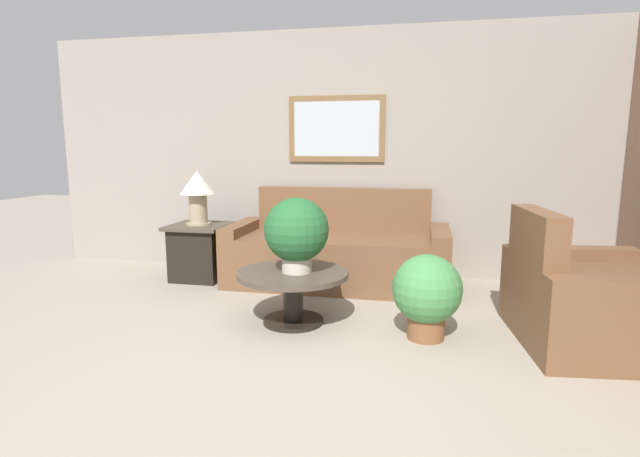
{
  "coord_description": "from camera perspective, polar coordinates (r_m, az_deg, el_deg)",
  "views": [
    {
      "loc": [
        0.71,
        -2.32,
        1.39
      ],
      "look_at": [
        -0.21,
        2.02,
        0.65
      ],
      "focal_mm": 28.0,
      "sensor_mm": 36.0,
      "label": 1
    }
  ],
  "objects": [
    {
      "name": "ground_plane",
      "position": [
        2.79,
        -4.58,
        -20.35
      ],
      "size": [
        20.0,
        20.0,
        0.0
      ],
      "primitive_type": "plane",
      "color": "gray"
    },
    {
      "name": "wall_back",
      "position": [
        5.42,
        4.47,
        8.56
      ],
      "size": [
        7.16,
        0.09,
        2.6
      ],
      "color": "gray",
      "rests_on": "ground_plane"
    },
    {
      "name": "couch_main",
      "position": [
        5.05,
        2.03,
        -2.86
      ],
      "size": [
        2.19,
        0.9,
        0.95
      ],
      "color": "brown",
      "rests_on": "ground_plane"
    },
    {
      "name": "armchair",
      "position": [
        4.01,
        28.41,
        -7.37
      ],
      "size": [
        1.12,
        1.24,
        0.95
      ],
      "rotation": [
        0.0,
        0.0,
        1.68
      ],
      "color": "brown",
      "rests_on": "ground_plane"
    },
    {
      "name": "coffee_table",
      "position": [
        3.94,
        -3.09,
        -6.52
      ],
      "size": [
        0.87,
        0.87,
        0.42
      ],
      "color": "black",
      "rests_on": "ground_plane"
    },
    {
      "name": "side_table",
      "position": [
        5.38,
        -13.55,
        -2.53
      ],
      "size": [
        0.59,
        0.59,
        0.58
      ],
      "color": "black",
      "rests_on": "ground_plane"
    },
    {
      "name": "table_lamp",
      "position": [
        5.29,
        -13.82,
        4.31
      ],
      "size": [
        0.36,
        0.36,
        0.56
      ],
      "color": "tan",
      "rests_on": "side_table"
    },
    {
      "name": "potted_plant_on_table",
      "position": [
        3.83,
        -2.71,
        -0.38
      ],
      "size": [
        0.5,
        0.5,
        0.58
      ],
      "color": "beige",
      "rests_on": "coffee_table"
    },
    {
      "name": "potted_plant_floor",
      "position": [
        3.69,
        12.13,
        -7.17
      ],
      "size": [
        0.5,
        0.5,
        0.62
      ],
      "color": "brown",
      "rests_on": "ground_plane"
    }
  ]
}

